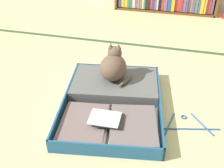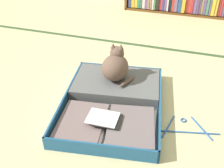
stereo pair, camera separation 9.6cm
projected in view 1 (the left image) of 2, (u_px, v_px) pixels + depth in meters
ground_plane at (110, 109)px, 1.93m from camera, size 10.00×10.00×0.00m
tatami_border at (136, 45)px, 2.79m from camera, size 4.80×0.05×0.00m
open_suitcase at (114, 99)px, 1.96m from camera, size 0.81×1.00×0.10m
black_cat at (114, 66)px, 2.04m from camera, size 0.26×0.25×0.28m
clothes_hanger at (186, 125)px, 1.78m from camera, size 0.42×0.26×0.01m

